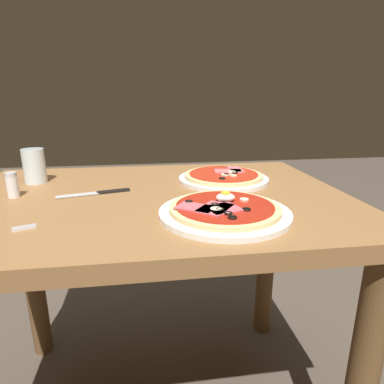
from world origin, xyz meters
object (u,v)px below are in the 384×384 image
water_glass_near (35,168)px  knife (99,193)px  pizza_across_left (224,177)px  salt_shaker (12,185)px  dining_table (156,239)px  pizza_foreground (224,211)px

water_glass_near → knife: bearing=-35.8°
water_glass_near → knife: 0.26m
pizza_across_left → salt_shaker: 0.60m
knife → salt_shaker: (-0.22, 0.00, 0.03)m
dining_table → knife: knife is taller
dining_table → water_glass_near: water_glass_near is taller
pizza_foreground → salt_shaker: salt_shaker is taller
pizza_foreground → pizza_across_left: 0.31m
pizza_across_left → knife: bearing=-166.6°
pizza_across_left → salt_shaker: size_ratio=4.19×
pizza_foreground → pizza_across_left: bearing=77.0°
knife → salt_shaker: bearing=179.7°
knife → pizza_across_left: bearing=13.4°
pizza_across_left → water_glass_near: 0.58m
knife → pizza_foreground: bearing=-35.3°
pizza_across_left → knife: 0.38m
dining_table → pizza_across_left: 0.29m
pizza_foreground → salt_shaker: 0.56m
pizza_across_left → salt_shaker: salt_shaker is taller
dining_table → salt_shaker: (-0.37, 0.03, 0.17)m
knife → salt_shaker: size_ratio=2.89×
dining_table → knife: 0.20m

